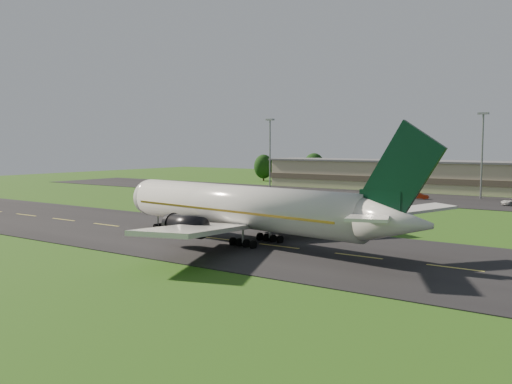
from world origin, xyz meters
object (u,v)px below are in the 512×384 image
Objects in this scene: terminal at (503,179)px; service_vehicle_a at (273,190)px; airliner at (245,208)px; light_mast_west at (270,145)px; light_mast_centre at (482,145)px; service_vehicle_b at (419,196)px.

service_vehicle_a is (-50.73, -30.58, -3.30)m from terminal.
airliner reaches higher than terminal.
airliner is 94.62m from light_mast_west.
light_mast_centre is (60.00, 0.00, 0.00)m from light_mast_west.
service_vehicle_a is at bearing -53.44° from light_mast_west.
light_mast_west is 4.60× the size of service_vehicle_b.
service_vehicle_b is (-13.00, -25.50, -3.16)m from terminal.
service_vehicle_b is (48.40, -9.32, -11.91)m from light_mast_west.
service_vehicle_a is at bearing 127.70° from airliner.
service_vehicle_b is (-1.30, 70.79, -3.83)m from airliner.
light_mast_west is 60.00m from light_mast_centre.
service_vehicle_a is at bearing 89.58° from service_vehicle_b.
terminal is 18.45m from light_mast_centre.
airliner reaches higher than service_vehicle_b.
terminal is 32.74× the size of service_vehicle_b.
service_vehicle_a is 38.07m from service_vehicle_b.
light_mast_west is 1.00× the size of light_mast_centre.
terminal is at bearing -1.52° from service_vehicle_a.
terminal is 59.32m from service_vehicle_a.
light_mast_centre is 5.87× the size of service_vehicle_a.
light_mast_centre is at bearing 0.00° from light_mast_west.
service_vehicle_a is at bearing -148.92° from terminal.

